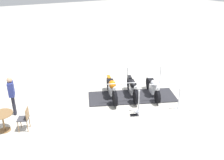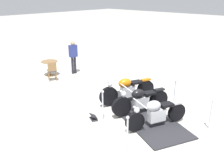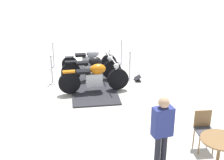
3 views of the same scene
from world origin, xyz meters
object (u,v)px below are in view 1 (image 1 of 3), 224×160
cafe_table (2,118)px  motorcycle_copper (112,89)px  motorcycle_black (133,88)px  cafe_chair_near_table (25,117)px  stanchion_right_rear (178,104)px  stanchion_left_mid (127,79)px  motorcycle_chrome (153,87)px  stanchion_left_rear (160,78)px  stanchion_right_mid (139,105)px  bystander_person (12,93)px  info_placard (135,114)px

cafe_table → motorcycle_copper: bearing=92.0°
motorcycle_copper → motorcycle_black: (0.40, 0.92, -0.04)m
cafe_chair_near_table → stanchion_right_rear: bearing=-170.8°
stanchion_left_mid → cafe_chair_near_table: 5.83m
motorcycle_chrome → stanchion_left_mid: stanchion_left_mid is taller
stanchion_left_mid → stanchion_left_rear: size_ratio=1.01×
stanchion_right_mid → cafe_chair_near_table: stanchion_right_mid is taller
stanchion_right_rear → cafe_chair_near_table: (-1.86, -6.15, 0.24)m
motorcycle_black → motorcycle_copper: bearing=-90.9°
stanchion_left_mid → cafe_chair_near_table: (1.43, -5.65, 0.19)m
motorcycle_black → motorcycle_chrome: size_ratio=1.01×
motorcycle_chrome → bystander_person: bystander_person is taller
stanchion_left_mid → stanchion_right_mid: (2.56, -1.14, 0.01)m
motorcycle_copper → stanchion_right_mid: motorcycle_copper is taller
cafe_chair_near_table → motorcycle_copper: bearing=-146.7°
motorcycle_black → stanchion_right_rear: bearing=51.3°
motorcycle_copper → motorcycle_chrome: size_ratio=1.10×
cafe_table → bystander_person: bearing=151.0°
motorcycle_chrome → stanchion_left_mid: 1.76m
motorcycle_copper → info_placard: (1.81, 0.07, -0.48)m
cafe_table → bystander_person: 1.29m
motorcycle_copper → cafe_table: 4.89m
stanchion_left_rear → stanchion_right_mid: bearing=-56.5°
stanchion_right_rear → cafe_table: bearing=-107.8°
motorcycle_black → info_placard: motorcycle_black is taller
motorcycle_copper → stanchion_left_rear: 3.15m
motorcycle_copper → cafe_chair_near_table: size_ratio=2.41×
stanchion_left_rear → cafe_table: 8.04m
motorcycle_black → stanchion_left_rear: bearing=127.4°
stanchion_right_mid → stanchion_right_rear: bearing=66.1°
motorcycle_black → bystander_person: bearing=-81.1°
stanchion_right_rear → cafe_table: (-2.22, -6.89, 0.27)m
motorcycle_copper → bystander_person: size_ratio=1.30×
stanchion_right_rear → stanchion_left_mid: size_ratio=1.00×
stanchion_left_mid → stanchion_right_mid: bearing=-23.9°
stanchion_left_rear → bystander_person: size_ratio=0.60×
motorcycle_copper → motorcycle_chrome: bearing=86.0°
cafe_table → stanchion_left_mid: bearing=99.5°
stanchion_right_mid → stanchion_left_mid: bearing=156.1°
stanchion_left_rear → stanchion_right_mid: 3.33m
stanchion_right_mid → info_placard: bearing=-63.7°
stanchion_right_mid → cafe_chair_near_table: 4.66m
stanchion_left_mid → info_placard: 3.08m
stanchion_right_rear → cafe_chair_near_table: size_ratio=1.13×
cafe_chair_near_table → stanchion_left_rear: bearing=-148.4°
info_placard → bystander_person: size_ratio=0.24×
motorcycle_copper → cafe_chair_near_table: bearing=-62.7°
stanchion_left_mid → cafe_chair_near_table: size_ratio=1.13×
bystander_person → info_placard: bearing=-17.2°
motorcycle_copper → stanchion_left_mid: bearing=141.1°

